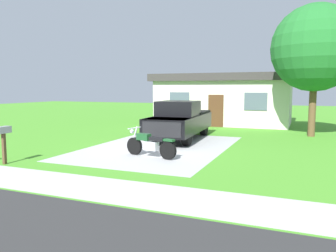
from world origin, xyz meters
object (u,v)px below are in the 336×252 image
(mailbox, at_px, (3,135))
(motorcycle, at_px, (150,144))
(neighbor_house, at_px, (224,98))
(pickup_truck, at_px, (181,120))
(shade_tree, at_px, (315,48))

(mailbox, bearing_deg, motorcycle, 35.82)
(mailbox, distance_m, neighbor_house, 16.26)
(pickup_truck, xyz_separation_m, neighbor_house, (0.33, 8.33, 0.84))
(motorcycle, bearing_deg, pickup_truck, 95.81)
(pickup_truck, relative_size, neighbor_house, 0.60)
(shade_tree, xyz_separation_m, neighbor_house, (-5.72, 4.90, -2.75))
(pickup_truck, bearing_deg, neighbor_house, 87.74)
(motorcycle, distance_m, neighbor_house, 12.97)
(neighbor_house, bearing_deg, pickup_truck, -92.26)
(mailbox, relative_size, neighbor_house, 0.13)
(pickup_truck, relative_size, shade_tree, 0.85)
(pickup_truck, height_order, neighbor_house, neighbor_house)
(shade_tree, bearing_deg, mailbox, -131.33)
(motorcycle, height_order, neighbor_house, neighbor_house)
(neighbor_house, bearing_deg, shade_tree, -40.61)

